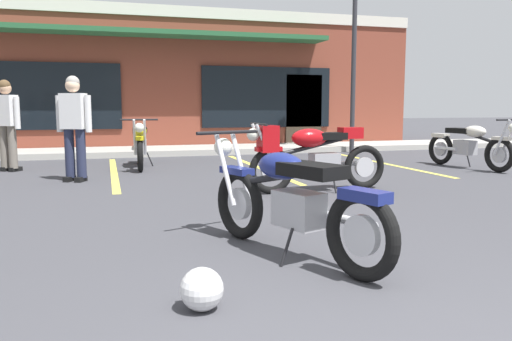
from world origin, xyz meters
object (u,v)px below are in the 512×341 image
Objects in this scene: motorcycle_silver_naked at (469,145)px; person_in_shorts_foreground at (7,120)px; motorcycle_black_cruiser at (312,154)px; person_in_black_shirt at (74,122)px; motorcycle_red_sportbike at (140,144)px; helmet_on_pavement at (202,289)px; parking_lot_lamp_post at (357,18)px; motorcycle_foreground_classic at (290,199)px.

person_in_shorts_foreground reaches higher than motorcycle_silver_naked.
person_in_black_shirt reaches higher than motorcycle_black_cruiser.
motorcycle_red_sportbike reaches higher than helmet_on_pavement.
helmet_on_pavement is at bearing -121.69° from parking_lot_lamp_post.
helmet_on_pavement is at bearing -90.97° from motorcycle_red_sportbike.
motorcycle_silver_naked is 0.40× the size of parking_lot_lamp_post.
motorcycle_red_sportbike is 1.26× the size of person_in_shorts_foreground.
motorcycle_silver_naked is (5.34, 4.55, 0.00)m from motorcycle_foreground_classic.
person_in_shorts_foreground is (-1.25, 1.67, 0.00)m from person_in_black_shirt.
motorcycle_silver_naked is at bearing 41.25° from helmet_on_pavement.
person_in_shorts_foreground is (-4.49, 3.67, 0.42)m from motorcycle_black_cruiser.
motorcycle_foreground_classic is 0.95× the size of motorcycle_red_sportbike.
parking_lot_lamp_post reaches higher than motorcycle_red_sportbike.
person_in_shorts_foreground is 8.39m from parking_lot_lamp_post.
person_in_black_shirt is at bearing 177.56° from motorcycle_silver_naked.
motorcycle_foreground_classic is 1.30m from helmet_on_pavement.
motorcycle_silver_naked is 1.26× the size of person_in_black_shirt.
motorcycle_silver_naked is 8.70m from person_in_shorts_foreground.
motorcycle_red_sportbike is 2.42m from person_in_shorts_foreground.
motorcycle_red_sportbike is 8.11× the size of helmet_on_pavement.
person_in_black_shirt is at bearing -53.14° from person_in_shorts_foreground.
person_in_black_shirt is 0.32× the size of parking_lot_lamp_post.
helmet_on_pavement is (-0.88, -0.90, -0.33)m from motorcycle_foreground_classic.
motorcycle_black_cruiser is 1.26× the size of person_in_black_shirt.
motorcycle_silver_naked is 8.09× the size of helmet_on_pavement.
motorcycle_foreground_classic is at bearing -83.35° from motorcycle_red_sportbike.
parking_lot_lamp_post is (4.73, 8.19, 2.92)m from motorcycle_foreground_classic.
person_in_shorts_foreground is (-3.12, 6.53, 0.49)m from motorcycle_foreground_classic.
motorcycle_silver_naked is at bearing 23.03° from motorcycle_black_cruiser.
helmet_on_pavement is (-0.13, -7.39, -0.33)m from motorcycle_red_sportbike.
helmet_on_pavement is 11.17m from parking_lot_lamp_post.
motorcycle_silver_naked is at bearing -17.58° from motorcycle_red_sportbike.
motorcycle_black_cruiser is 3.83m from person_in_black_shirt.
motorcycle_red_sportbike is at bearing 162.42° from motorcycle_silver_naked.
person_in_shorts_foreground is at bearing 166.85° from motorcycle_silver_naked.
motorcycle_black_cruiser is 4.41m from helmet_on_pavement.
person_in_shorts_foreground is at bearing -168.04° from parking_lot_lamp_post.
person_in_black_shirt is at bearing 111.07° from motorcycle_foreground_classic.
person_in_shorts_foreground is at bearing 178.90° from motorcycle_red_sportbike.
motorcycle_red_sportbike is 1.00× the size of motorcycle_black_cruiser.
motorcycle_foreground_classic is 5.23m from person_in_black_shirt.
motorcycle_foreground_classic and motorcycle_red_sportbike have the same top height.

